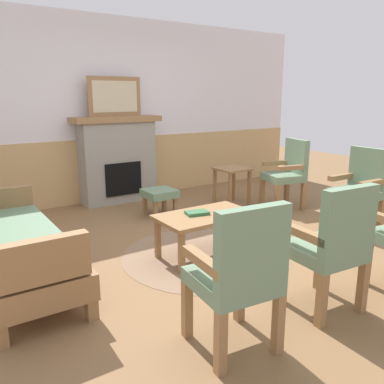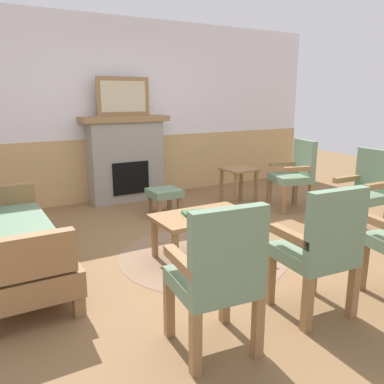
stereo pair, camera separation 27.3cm
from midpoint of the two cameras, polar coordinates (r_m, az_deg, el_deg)
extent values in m
plane|color=olive|center=(4.21, 0.81, -8.25)|extent=(14.00, 14.00, 0.00)
cube|color=white|center=(6.23, -13.16, 11.31)|extent=(7.20, 0.12, 2.70)
cube|color=tan|center=(6.26, -12.50, 3.28)|extent=(7.20, 0.02, 0.95)
cube|color=gray|center=(6.07, -11.92, 4.19)|extent=(1.10, 0.36, 1.20)
cube|color=black|center=(5.93, -11.12, 1.85)|extent=(0.56, 0.02, 0.48)
cube|color=olive|center=(6.00, -12.23, 10.22)|extent=(1.30, 0.44, 0.08)
cube|color=olive|center=(5.99, -12.39, 13.28)|extent=(0.80, 0.03, 0.56)
cube|color=beige|center=(5.97, -12.32, 13.28)|extent=(0.68, 0.01, 0.44)
cube|color=olive|center=(3.10, -16.80, -15.83)|extent=(0.08, 0.08, 0.16)
cube|color=olive|center=(4.60, -23.13, -6.39)|extent=(0.08, 0.08, 0.16)
cube|color=olive|center=(3.02, -28.28, -17.85)|extent=(0.08, 0.08, 0.16)
cube|color=olive|center=(3.72, -25.39, -8.40)|extent=(0.70, 1.80, 0.20)
cube|color=gray|center=(3.67, -25.65, -6.08)|extent=(0.60, 1.70, 0.12)
cube|color=olive|center=(2.84, -23.23, -9.11)|extent=(0.60, 0.10, 0.30)
cube|color=olive|center=(4.45, -27.47, -1.46)|extent=(0.60, 0.10, 0.30)
cube|color=olive|center=(3.60, -3.70, -8.80)|extent=(0.05, 0.05, 0.40)
cube|color=olive|center=(4.05, 6.67, -6.22)|extent=(0.05, 0.05, 0.40)
cube|color=olive|center=(3.96, -6.94, -6.72)|extent=(0.05, 0.05, 0.40)
cube|color=olive|center=(4.38, 2.93, -4.61)|extent=(0.05, 0.05, 0.40)
cube|color=olive|center=(3.91, -0.05, -3.49)|extent=(0.96, 0.56, 0.04)
cylinder|color=#896B51|center=(4.05, -0.05, -9.13)|extent=(1.68, 1.68, 0.01)
cube|color=#33663D|center=(3.89, -1.28, -3.02)|extent=(0.25, 0.19, 0.03)
cube|color=olive|center=(5.14, -6.80, -2.70)|extent=(0.05, 0.05, 0.26)
cube|color=olive|center=(5.28, -3.90, -2.19)|extent=(0.05, 0.05, 0.26)
cube|color=olive|center=(5.40, -8.26, -1.94)|extent=(0.05, 0.05, 0.26)
cube|color=olive|center=(5.53, -5.46, -1.48)|extent=(0.05, 0.05, 0.26)
cube|color=gray|center=(5.29, -6.15, -0.19)|extent=(0.40, 0.40, 0.10)
cube|color=olive|center=(5.50, 10.80, -1.00)|extent=(0.07, 0.07, 0.40)
cube|color=olive|center=(5.86, 8.74, -0.01)|extent=(0.07, 0.07, 0.40)
cube|color=olive|center=(5.72, 14.44, -0.62)|extent=(0.07, 0.07, 0.40)
cube|color=olive|center=(6.06, 12.24, 0.30)|extent=(0.07, 0.07, 0.40)
cube|color=gray|center=(5.73, 11.67, 2.11)|extent=(0.58, 0.58, 0.10)
cube|color=gray|center=(5.78, 13.52, 5.05)|extent=(0.20, 0.48, 0.48)
cube|color=olive|center=(5.53, 12.85, 3.43)|extent=(0.44, 0.18, 0.06)
cube|color=olive|center=(5.87, 10.72, 4.12)|extent=(0.44, 0.18, 0.06)
cube|color=olive|center=(4.76, 21.26, -4.03)|extent=(0.06, 0.06, 0.40)
cube|color=olive|center=(5.01, 17.44, -2.86)|extent=(0.06, 0.06, 0.40)
cube|color=olive|center=(5.10, 24.10, -3.17)|extent=(0.06, 0.06, 0.40)
cube|color=olive|center=(5.33, 20.39, -2.12)|extent=(0.06, 0.06, 0.40)
cube|color=gray|center=(4.98, 21.04, -0.27)|extent=(0.49, 0.49, 0.10)
cube|color=gray|center=(5.08, 22.69, 3.20)|extent=(0.09, 0.48, 0.48)
cube|color=olive|center=(4.83, 23.14, 1.19)|extent=(0.44, 0.08, 0.06)
cube|color=olive|center=(5.07, 19.37, 2.07)|extent=(0.44, 0.08, 0.06)
cube|color=olive|center=(3.20, 10.23, -11.96)|extent=(0.06, 0.06, 0.40)
cube|color=olive|center=(3.46, 15.74, -10.24)|extent=(0.06, 0.06, 0.40)
cube|color=olive|center=(2.93, 15.56, -14.87)|extent=(0.06, 0.06, 0.40)
cube|color=olive|center=(3.21, 21.08, -12.65)|extent=(0.06, 0.06, 0.40)
cube|color=gray|center=(3.09, 15.96, -8.19)|extent=(0.52, 0.52, 0.10)
cube|color=gray|center=(2.87, 19.13, -4.02)|extent=(0.49, 0.12, 0.48)
cube|color=olive|center=(2.90, 13.27, -5.93)|extent=(0.11, 0.44, 0.06)
cube|color=olive|center=(3.18, 18.80, -4.55)|extent=(0.11, 0.44, 0.06)
cube|color=olive|center=(3.67, 21.89, -9.36)|extent=(0.07, 0.07, 0.40)
cube|color=olive|center=(2.74, -3.69, -16.53)|extent=(0.07, 0.07, 0.40)
cube|color=olive|center=(2.91, 4.13, -14.57)|extent=(0.07, 0.07, 0.40)
cube|color=olive|center=(2.42, 0.69, -21.01)|extent=(0.07, 0.07, 0.40)
cube|color=olive|center=(2.61, 9.25, -18.30)|extent=(0.07, 0.07, 0.40)
cube|color=gray|center=(2.54, 2.66, -12.67)|extent=(0.53, 0.53, 0.10)
cube|color=gray|center=(2.26, 5.33, -8.05)|extent=(0.49, 0.13, 0.48)
cube|color=olive|center=(2.38, -1.63, -10.03)|extent=(0.12, 0.44, 0.06)
cube|color=olive|center=(2.57, 6.69, -8.25)|extent=(0.12, 0.44, 0.06)
cube|color=olive|center=(5.88, 1.94, 0.79)|extent=(0.04, 0.04, 0.52)
cube|color=olive|center=(6.09, 4.69, 1.21)|extent=(0.04, 0.04, 0.52)
cube|color=olive|center=(5.60, 4.10, 0.10)|extent=(0.04, 0.04, 0.52)
cube|color=olive|center=(5.82, 6.90, 0.57)|extent=(0.04, 0.04, 0.52)
cube|color=olive|center=(5.79, 4.46, 3.33)|extent=(0.44, 0.44, 0.03)
camera|label=1|loc=(0.14, -91.81, -0.44)|focal=37.03mm
camera|label=2|loc=(0.14, 88.19, 0.44)|focal=37.03mm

